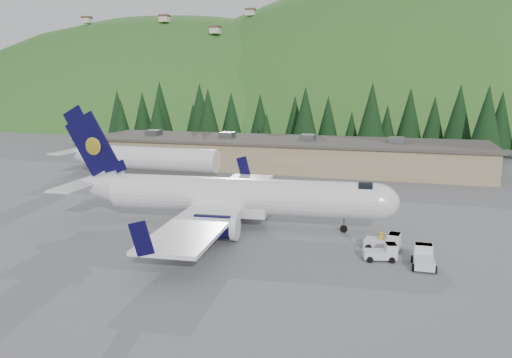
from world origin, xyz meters
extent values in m
plane|color=slate|center=(0.00, 0.00, 0.00)|extent=(600.00, 600.00, 0.00)
cylinder|color=white|center=(0.00, 0.00, 3.34)|extent=(27.76, 6.09, 3.70)
ellipsoid|color=white|center=(13.72, 1.20, 3.34)|extent=(5.11, 4.10, 3.70)
cylinder|color=black|center=(12.74, 1.12, 3.79)|extent=(1.64, 3.16, 3.05)
cone|color=white|center=(-16.66, -1.46, 3.74)|extent=(6.20, 4.20, 3.70)
cube|color=white|center=(-0.98, -0.09, 1.79)|extent=(8.11, 3.82, 0.98)
cube|color=white|center=(-1.96, -0.17, 2.36)|extent=(8.31, 33.79, 0.34)
cube|color=black|center=(-4.89, 16.36, 3.64)|extent=(2.00, 0.32, 2.83)
cube|color=black|center=(-1.97, -16.96, 3.64)|extent=(2.00, 0.32, 2.83)
cylinder|color=black|center=(-1.48, 5.60, 1.52)|extent=(4.31, 2.61, 2.26)
cylinder|color=white|center=(0.38, 5.76, 1.52)|extent=(0.80, 2.44, 2.40)
cube|color=white|center=(-1.48, 5.60, 2.07)|extent=(2.18, 0.43, 0.89)
cylinder|color=black|center=(-0.48, -5.77, 1.52)|extent=(4.31, 2.61, 2.26)
cylinder|color=white|center=(1.38, -5.61, 1.52)|extent=(0.80, 2.44, 2.40)
cube|color=white|center=(-0.48, -5.77, 2.07)|extent=(2.18, 0.43, 0.89)
cube|color=black|center=(-16.46, -1.44, 8.34)|extent=(6.08, 0.83, 7.22)
ellipsoid|color=gold|center=(-16.28, -1.23, 8.14)|extent=(1.96, 0.35, 1.95)
ellipsoid|color=gold|center=(-16.25, -1.62, 8.14)|extent=(1.96, 0.35, 1.95)
cube|color=black|center=(-13.91, -1.22, 5.78)|extent=(2.73, 0.48, 1.95)
cube|color=white|center=(-17.15, -1.50, 4.23)|extent=(3.62, 12.47, 0.22)
cylinder|color=slate|center=(10.78, 0.95, 0.89)|extent=(0.21, 0.21, 1.77)
cylinder|color=black|center=(10.78, 0.95, 0.37)|extent=(0.77, 0.34, 0.75)
cylinder|color=slate|center=(-3.17, 2.39, 0.98)|extent=(0.26, 0.26, 1.97)
cylinder|color=black|center=(-2.78, 2.42, 0.54)|extent=(1.11, 0.44, 1.08)
cylinder|color=black|center=(-3.56, 2.35, 0.54)|extent=(1.11, 0.44, 1.08)
cylinder|color=slate|center=(-2.71, -2.90, 0.98)|extent=(0.26, 0.26, 1.97)
cylinder|color=black|center=(-2.32, -2.87, 0.54)|extent=(1.11, 0.44, 1.08)
cylinder|color=black|center=(-3.10, -2.94, 0.54)|extent=(1.11, 0.44, 1.08)
cylinder|color=white|center=(-22.00, 22.00, 3.20)|extent=(22.00, 3.60, 3.60)
cone|color=white|center=(-36.00, 22.00, 3.40)|extent=(5.00, 3.60, 3.60)
cube|color=black|center=(-35.00, 22.00, 8.00)|extent=(5.82, 0.28, 6.89)
cube|color=white|center=(-36.00, 22.00, 4.00)|extent=(2.40, 11.00, 0.20)
cube|color=silver|center=(14.68, -6.30, 0.50)|extent=(2.97, 1.92, 0.64)
cube|color=silver|center=(15.58, -6.11, 1.05)|extent=(1.16, 1.45, 0.82)
cube|color=black|center=(15.58, -6.11, 1.42)|extent=(1.06, 1.34, 0.09)
cylinder|color=black|center=(15.42, -5.39, 0.26)|extent=(0.54, 0.30, 0.51)
cylinder|color=black|center=(15.73, -6.83, 0.26)|extent=(0.54, 0.30, 0.51)
cylinder|color=black|center=(13.63, -5.78, 0.26)|extent=(0.54, 0.30, 0.51)
cylinder|color=black|center=(13.94, -7.21, 0.26)|extent=(0.54, 0.30, 0.51)
cube|color=silver|center=(14.76, -3.50, 0.57)|extent=(3.31, 2.01, 0.73)
cube|color=silver|center=(15.79, -3.66, 1.19)|extent=(1.25, 1.59, 0.93)
cube|color=black|center=(15.79, -3.66, 1.61)|extent=(1.13, 1.47, 0.10)
cylinder|color=black|center=(15.91, -2.84, 0.29)|extent=(0.61, 0.31, 0.58)
cylinder|color=black|center=(15.66, -4.48, 0.29)|extent=(0.61, 0.31, 0.58)
cylinder|color=black|center=(13.86, -2.52, 0.29)|extent=(0.61, 0.31, 0.58)
cylinder|color=black|center=(13.61, -4.16, 0.29)|extent=(0.61, 0.31, 0.58)
cube|color=silver|center=(18.22, -7.13, 0.58)|extent=(1.66, 3.18, 0.73)
cube|color=silver|center=(18.19, -6.08, 1.20)|extent=(1.49, 1.09, 0.94)
cube|color=black|center=(18.19, -6.08, 1.62)|extent=(1.39, 0.98, 0.10)
cylinder|color=black|center=(17.36, -6.11, 0.29)|extent=(0.25, 0.59, 0.59)
cylinder|color=black|center=(19.03, -6.06, 0.29)|extent=(0.25, 0.59, 0.59)
cylinder|color=black|center=(17.42, -8.20, 0.29)|extent=(0.25, 0.59, 0.59)
cylinder|color=black|center=(19.09, -8.15, 0.29)|extent=(0.25, 0.59, 0.59)
cube|color=#8B7E55|center=(-5.00, 38.00, 2.40)|extent=(70.00, 16.00, 4.80)
cube|color=#47423D|center=(-5.00, 38.00, 4.95)|extent=(71.00, 17.00, 0.40)
cube|color=slate|center=(-30.00, 38.00, 5.60)|extent=(2.50, 2.50, 1.00)
cube|color=slate|center=(-15.00, 38.00, 5.60)|extent=(2.50, 2.50, 1.00)
cube|color=slate|center=(0.00, 38.00, 5.60)|extent=(2.50, 2.50, 1.00)
cube|color=slate|center=(15.00, 38.00, 5.60)|extent=(2.50, 2.50, 1.00)
imported|color=yellow|center=(14.63, -3.45, 0.85)|extent=(0.73, 0.73, 1.71)
cone|color=black|center=(-60.35, 56.50, 4.92)|extent=(3.61, 3.61, 7.38)
cone|color=black|center=(-56.03, 67.47, 7.56)|extent=(5.54, 5.54, 11.34)
cone|color=black|center=(-52.15, 62.72, 6.29)|extent=(4.62, 4.62, 9.44)
cone|color=black|center=(-48.30, 66.72, 7.37)|extent=(5.41, 5.41, 11.06)
cone|color=black|center=(-42.67, 65.48, 8.85)|extent=(6.49, 6.49, 13.27)
cone|color=black|center=(-39.67, 58.21, 7.24)|extent=(5.31, 5.31, 10.87)
cone|color=black|center=(-34.69, 67.48, 5.76)|extent=(4.23, 4.23, 8.64)
cone|color=black|center=(-30.10, 61.02, 8.60)|extent=(6.31, 6.31, 12.90)
cone|color=black|center=(-25.68, 55.27, 7.97)|extent=(5.84, 5.84, 11.95)
cone|color=black|center=(-21.51, 58.75, 7.48)|extent=(5.49, 5.49, 11.22)
cone|color=black|center=(-17.36, 67.96, 7.13)|extent=(5.23, 5.23, 10.70)
cone|color=black|center=(-13.01, 57.87, 4.87)|extent=(3.57, 3.57, 7.31)
cone|color=black|center=(-7.87, 63.58, 7.02)|extent=(5.15, 5.15, 10.54)
cone|color=black|center=(-4.60, 58.95, 8.18)|extent=(6.00, 6.00, 12.26)
cone|color=black|center=(-0.56, 65.10, 6.98)|extent=(5.12, 5.12, 10.47)
cone|color=black|center=(4.88, 64.12, 5.05)|extent=(3.70, 3.70, 7.58)
cone|color=black|center=(9.34, 60.86, 8.70)|extent=(6.38, 6.38, 13.06)
cone|color=black|center=(12.40, 66.98, 5.88)|extent=(4.31, 4.31, 8.82)
cone|color=black|center=(17.13, 67.14, 8.06)|extent=(5.91, 5.91, 12.08)
cone|color=black|center=(22.10, 64.62, 7.03)|extent=(5.16, 5.16, 10.55)
cone|color=black|center=(26.69, 61.29, 8.49)|extent=(6.23, 6.23, 12.73)
cone|color=black|center=(31.17, 55.75, 8.42)|extent=(6.18, 6.18, 12.64)
cone|color=black|center=(34.81, 63.10, 7.68)|extent=(5.63, 5.63, 11.51)
ellipsoid|color=#235620|center=(-90.00, 170.00, -75.00)|extent=(336.00, 240.00, 240.00)
ellipsoid|color=#235620|center=(40.00, 200.00, -85.00)|extent=(420.00, 300.00, 300.00)
camera|label=1|loc=(16.10, -48.21, 14.81)|focal=35.00mm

